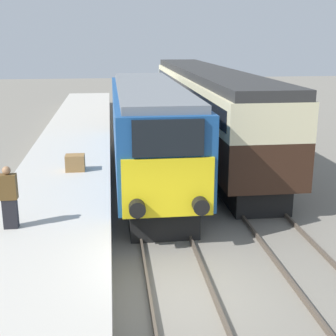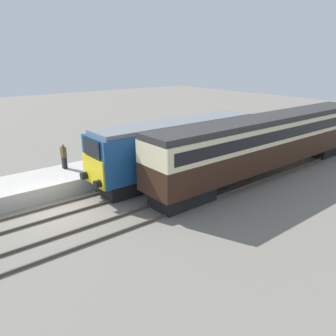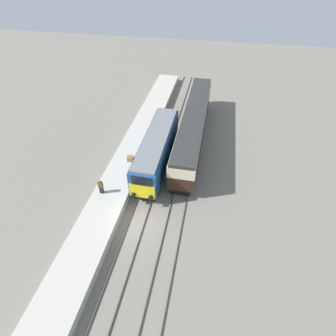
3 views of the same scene
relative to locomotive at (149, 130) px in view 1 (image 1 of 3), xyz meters
The scene contains 8 objects.
ground_plane 9.02m from the locomotive, 90.00° to the right, with size 120.00×120.00×0.00m, color slate.
platform_left 3.80m from the locomotive, 167.26° to the right, with size 3.50×50.00×0.92m.
rails_near_track 4.30m from the locomotive, 90.00° to the right, with size 1.51×60.00×0.14m.
rails_far_track 5.48m from the locomotive, 47.77° to the right, with size 1.50×60.00×0.14m.
locomotive is the anchor object (origin of this frame).
passenger_carriage 6.50m from the locomotive, 58.38° to the left, with size 2.75×20.53×4.18m.
person_on_platform 7.60m from the locomotive, 122.85° to the right, with size 0.44×0.26×1.66m.
luggage_crate 3.18m from the locomotive, 159.19° to the right, with size 0.70×0.56×0.60m.
Camera 1 is at (-1.45, -9.33, 5.69)m, focal length 50.00 mm.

